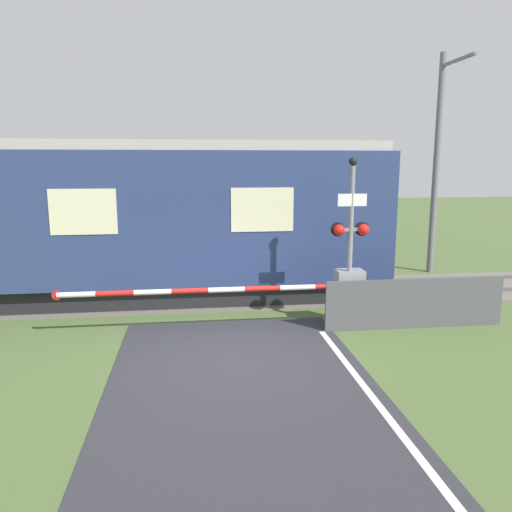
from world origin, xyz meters
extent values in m
plane|color=#4C6033|center=(0.00, 0.00, 0.00)|extent=(80.00, 80.00, 0.00)
cube|color=#666056|center=(0.00, 4.33, 0.01)|extent=(36.00, 3.20, 0.03)
cube|color=#595451|center=(0.00, 3.61, 0.08)|extent=(36.00, 0.08, 0.10)
cube|color=#595451|center=(0.00, 5.05, 0.08)|extent=(36.00, 0.08, 0.10)
cube|color=black|center=(-3.18, 4.33, 0.30)|extent=(13.68, 2.61, 0.60)
cube|color=navy|center=(-3.18, 4.33, 2.22)|extent=(14.87, 3.07, 3.24)
cube|color=#ADA89E|center=(-3.18, 4.33, 3.96)|extent=(14.58, 2.83, 0.24)
cube|color=beige|center=(0.91, 2.79, 2.46)|extent=(1.49, 0.02, 1.04)
cube|color=beige|center=(-3.18, 2.79, 2.46)|extent=(1.49, 0.02, 1.04)
cube|color=gray|center=(2.64, 1.40, 0.63)|extent=(0.60, 0.44, 1.26)
cylinder|color=gray|center=(2.64, 1.40, 0.90)|extent=(0.16, 0.16, 0.18)
cylinder|color=red|center=(2.25, 1.40, 0.90)|extent=(0.77, 0.11, 0.11)
cylinder|color=white|center=(1.48, 1.40, 0.90)|extent=(0.77, 0.11, 0.11)
cylinder|color=red|center=(0.71, 1.40, 0.90)|extent=(0.77, 0.11, 0.11)
cylinder|color=white|center=(-0.05, 1.40, 0.90)|extent=(0.77, 0.11, 0.11)
cylinder|color=red|center=(-0.82, 1.40, 0.90)|extent=(0.77, 0.11, 0.11)
cylinder|color=white|center=(-1.59, 1.40, 0.90)|extent=(0.77, 0.11, 0.11)
cylinder|color=red|center=(-2.36, 1.40, 0.90)|extent=(0.77, 0.11, 0.11)
cylinder|color=white|center=(-3.13, 1.40, 0.90)|extent=(0.77, 0.11, 0.11)
cylinder|color=red|center=(-3.51, 1.40, 0.90)|extent=(0.20, 0.02, 0.20)
cylinder|color=gray|center=(2.59, 1.30, 1.74)|extent=(0.11, 0.11, 3.49)
cube|color=gray|center=(2.59, 1.30, 2.16)|extent=(0.65, 0.07, 0.07)
sphere|color=red|center=(2.33, 1.25, 2.16)|extent=(0.24, 0.24, 0.24)
sphere|color=red|center=(2.86, 1.25, 2.16)|extent=(0.24, 0.24, 0.24)
cylinder|color=black|center=(2.33, 1.36, 2.16)|extent=(0.30, 0.06, 0.30)
cylinder|color=black|center=(2.86, 1.36, 2.16)|extent=(0.30, 0.06, 0.30)
cube|color=white|center=(2.59, 1.26, 2.79)|extent=(0.62, 0.02, 0.26)
sphere|color=black|center=(2.59, 1.30, 3.59)|extent=(0.18, 0.18, 0.18)
cylinder|color=slate|center=(7.01, 6.39, 3.44)|extent=(0.20, 0.20, 6.88)
cube|color=slate|center=(7.01, 5.49, 6.48)|extent=(0.10, 1.80, 0.08)
cube|color=#4C4C51|center=(4.02, 1.04, 0.55)|extent=(4.00, 0.06, 1.10)
camera|label=1|loc=(-0.75, -8.85, 3.56)|focal=35.00mm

